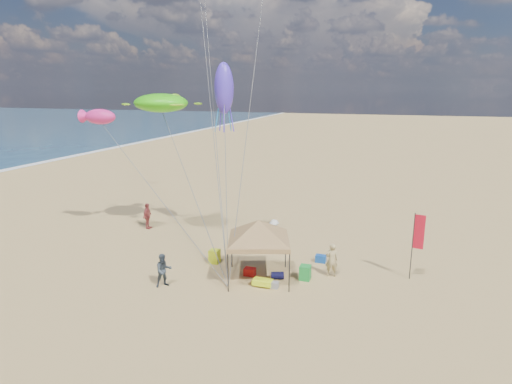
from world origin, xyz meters
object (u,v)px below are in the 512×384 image
(feather_flag, at_px, (417,236))
(person_far_a, at_px, (147,216))
(person_near_a, at_px, (332,260))
(cooler_blue, at_px, (321,259))
(beach_cart, at_px, (262,282))
(chair_yellow, at_px, (215,256))
(person_near_b, at_px, (164,270))
(chair_green, at_px, (305,273))
(canopy_tent, at_px, (259,222))
(cooler_red, at_px, (250,272))
(person_near_c, at_px, (274,233))

(feather_flag, distance_m, person_far_a, 16.50)
(person_far_a, bearing_deg, person_near_a, -111.71)
(cooler_blue, xyz_separation_m, beach_cart, (-2.06, -3.65, 0.01))
(chair_yellow, xyz_separation_m, person_near_b, (-1.09, -3.26, 0.44))
(chair_yellow, relative_size, beach_cart, 0.78)
(person_far_a, bearing_deg, chair_yellow, -126.60)
(chair_green, distance_m, chair_yellow, 4.95)
(canopy_tent, distance_m, chair_green, 3.33)
(cooler_blue, distance_m, person_near_a, 1.85)
(canopy_tent, relative_size, cooler_red, 9.72)
(canopy_tent, height_order, chair_yellow, canopy_tent)
(cooler_red, xyz_separation_m, person_near_c, (-0.02, 4.32, 0.59))
(cooler_blue, relative_size, person_near_a, 0.32)
(person_far_a, bearing_deg, cooler_blue, -105.48)
(chair_yellow, height_order, beach_cart, chair_yellow)
(person_near_a, bearing_deg, person_far_a, -35.01)
(cooler_red, height_order, chair_yellow, chair_yellow)
(cooler_blue, relative_size, chair_yellow, 0.77)
(canopy_tent, height_order, chair_green, canopy_tent)
(canopy_tent, relative_size, beach_cart, 5.83)
(person_near_a, relative_size, person_near_c, 1.07)
(beach_cart, bearing_deg, feather_flag, 24.08)
(person_near_b, height_order, person_near_c, person_near_b)
(chair_green, bearing_deg, person_near_c, 124.33)
(chair_yellow, xyz_separation_m, person_far_a, (-6.39, 3.77, 0.50))
(canopy_tent, bearing_deg, person_far_a, 152.06)
(chair_green, bearing_deg, cooler_blue, 81.65)
(beach_cart, bearing_deg, person_near_b, -161.43)
(person_near_a, distance_m, person_near_c, 4.92)
(canopy_tent, distance_m, person_near_a, 4.06)
(person_near_b, xyz_separation_m, person_far_a, (-5.30, 7.03, 0.06))
(cooler_blue, relative_size, person_far_a, 0.32)
(person_near_a, height_order, person_near_b, person_near_a)
(beach_cart, distance_m, person_near_c, 5.35)
(chair_yellow, height_order, person_near_a, person_near_a)
(cooler_blue, bearing_deg, person_far_a, 170.61)
(canopy_tent, relative_size, person_far_a, 3.09)
(feather_flag, relative_size, cooler_blue, 6.10)
(canopy_tent, distance_m, feather_flag, 7.43)
(person_near_c, bearing_deg, chair_green, 145.79)
(person_far_a, bearing_deg, cooler_red, -124.42)
(canopy_tent, height_order, feather_flag, canopy_tent)
(chair_green, height_order, person_near_c, person_near_c)
(chair_green, relative_size, person_near_b, 0.44)
(person_far_a, bearing_deg, person_near_c, -98.39)
(canopy_tent, bearing_deg, person_near_c, 96.79)
(canopy_tent, relative_size, chair_green, 7.50)
(chair_yellow, bearing_deg, person_far_a, 149.48)
(person_near_b, relative_size, person_near_c, 1.01)
(cooler_red, bearing_deg, canopy_tent, -20.91)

